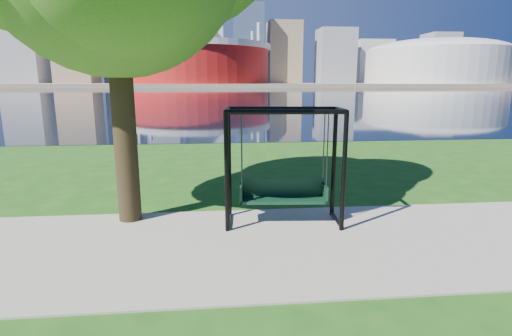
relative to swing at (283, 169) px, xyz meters
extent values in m
plane|color=#1E5114|center=(-0.60, -0.63, -1.17)|extent=(900.00, 900.00, 0.00)
cube|color=#9E937F|center=(-0.60, -1.13, -1.16)|extent=(120.00, 4.00, 0.03)
cube|color=black|center=(-0.60, 101.37, -1.16)|extent=(900.00, 180.00, 0.02)
cube|color=#937F60|center=(-0.60, 305.37, -0.17)|extent=(900.00, 228.00, 2.00)
cylinder|color=maroon|center=(-10.60, 234.37, 11.83)|extent=(80.00, 80.00, 22.00)
cylinder|color=silver|center=(-10.60, 234.37, 21.33)|extent=(83.00, 83.00, 3.00)
cylinder|color=silver|center=(22.31, 253.37, 16.83)|extent=(2.00, 2.00, 32.00)
cylinder|color=silver|center=(-43.51, 253.37, 16.83)|extent=(2.00, 2.00, 32.00)
cylinder|color=silver|center=(-43.51, 215.37, 16.83)|extent=(2.00, 2.00, 32.00)
cylinder|color=silver|center=(22.31, 215.37, 16.83)|extent=(2.00, 2.00, 32.00)
cylinder|color=beige|center=(134.40, 234.37, 10.83)|extent=(84.00, 84.00, 20.00)
ellipsoid|color=beige|center=(134.40, 234.37, 19.83)|extent=(84.00, 84.00, 15.12)
cube|color=gray|center=(-140.60, 309.37, 31.83)|extent=(28.00, 28.00, 62.00)
cube|color=#998466|center=(-100.60, 299.37, 44.83)|extent=(26.00, 26.00, 88.00)
cube|color=slate|center=(-70.60, 324.37, 48.33)|extent=(30.00, 24.00, 95.00)
cube|color=gray|center=(-40.60, 304.37, 36.83)|extent=(24.00, 24.00, 72.00)
cube|color=silver|center=(-10.60, 334.37, 40.83)|extent=(32.00, 28.00, 80.00)
cube|color=slate|center=(24.40, 309.37, 29.83)|extent=(22.00, 22.00, 58.00)
cube|color=#998466|center=(54.40, 324.37, 24.83)|extent=(26.00, 26.00, 48.00)
cube|color=gray|center=(94.40, 314.37, 21.83)|extent=(28.00, 24.00, 42.00)
cube|color=silver|center=(134.40, 339.37, 18.83)|extent=(30.00, 26.00, 36.00)
cube|color=gray|center=(184.40, 319.37, 20.83)|extent=(24.00, 24.00, 40.00)
cube|color=#998466|center=(224.40, 334.37, 16.83)|extent=(26.00, 26.00, 32.00)
cylinder|color=black|center=(-1.17, -0.40, 0.02)|extent=(0.10, 0.10, 2.37)
cylinder|color=black|center=(1.09, -0.58, 0.02)|extent=(0.10, 0.10, 2.37)
cylinder|color=black|center=(-1.10, 0.52, 0.02)|extent=(0.10, 0.10, 2.37)
cylinder|color=black|center=(1.17, 0.34, 0.02)|extent=(0.10, 0.10, 2.37)
cylinder|color=black|center=(-0.04, -0.49, 1.20)|extent=(2.27, 0.27, 0.09)
cylinder|color=black|center=(0.03, 0.43, 1.20)|extent=(2.27, 0.27, 0.09)
cylinder|color=black|center=(-1.13, 0.06, 1.20)|extent=(0.17, 0.93, 0.09)
cylinder|color=black|center=(-1.13, 0.06, -1.09)|extent=(0.15, 0.93, 0.07)
cylinder|color=black|center=(1.13, -0.12, 1.20)|extent=(0.17, 0.93, 0.09)
cylinder|color=black|center=(1.13, -0.12, -1.09)|extent=(0.15, 0.93, 0.07)
cube|color=black|center=(0.00, -0.03, -0.65)|extent=(1.84, 0.61, 0.06)
cube|color=black|center=(0.01, 0.17, -0.43)|extent=(1.80, 0.19, 0.39)
cube|color=black|center=(-0.87, 0.04, -0.51)|extent=(0.09, 0.47, 0.35)
cube|color=black|center=(0.87, -0.10, -0.51)|extent=(0.09, 0.47, 0.35)
cylinder|color=#2E2E33|center=(-0.87, -0.15, 0.40)|extent=(0.03, 0.03, 1.50)
cylinder|color=#2E2E33|center=(0.83, -0.29, 0.40)|extent=(0.03, 0.03, 1.50)
cylinder|color=#2E2E33|center=(-0.84, 0.23, 0.40)|extent=(0.03, 0.03, 1.50)
cylinder|color=#2E2E33|center=(0.86, 0.09, 0.40)|extent=(0.03, 0.03, 1.50)
cylinder|color=black|center=(-3.23, 0.49, 1.17)|extent=(0.47, 0.47, 4.69)
camera|label=1|loc=(-1.35, -7.91, 1.75)|focal=28.00mm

